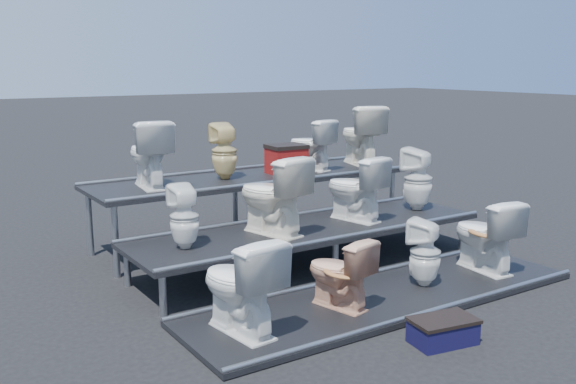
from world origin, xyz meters
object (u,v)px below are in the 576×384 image
toilet_8 (149,154)px  toilet_11 (361,135)px  toilet_0 (240,284)px  toilet_1 (339,272)px  toilet_3 (485,235)px  toilet_9 (224,151)px  toilet_10 (310,145)px  toilet_6 (355,188)px  toilet_7 (418,179)px  toilet_2 (425,252)px  red_crate (286,161)px  toilet_5 (272,195)px  toilet_4 (184,217)px  step_stool (443,332)px

toilet_8 → toilet_11: toilet_11 is taller
toilet_0 → toilet_1: size_ratio=1.25×
toilet_0 → toilet_3: toilet_0 is taller
toilet_9 → toilet_10: (1.31, 0.00, -0.01)m
toilet_0 → toilet_8: toilet_8 is taller
toilet_3 → toilet_6: bearing=-53.5°
toilet_7 → toilet_0: bearing=-0.0°
toilet_2 → red_crate: (-0.03, 2.53, 0.62)m
toilet_9 → toilet_10: toilet_9 is taller
toilet_1 → toilet_9: size_ratio=0.95×
toilet_7 → toilet_10: (-0.74, 1.30, 0.35)m
toilet_1 → toilet_10: 3.11m
toilet_6 → red_crate: 1.25m
toilet_10 → toilet_1: bearing=47.4°
toilet_2 → toilet_9: 2.87m
toilet_0 → toilet_11: bearing=-149.2°
toilet_2 → toilet_6: size_ratio=0.90×
toilet_5 → toilet_6: toilet_5 is taller
toilet_0 → toilet_4: (0.09, 1.30, 0.31)m
toilet_6 → toilet_7: size_ratio=0.97×
toilet_5 → toilet_6: bearing=167.0°
toilet_6 → toilet_0: bearing=18.4°
toilet_3 → toilet_8: 3.90m
toilet_6 → toilet_11: size_ratio=0.91×
toilet_3 → toilet_6: (-0.77, 1.30, 0.38)m
toilet_1 → step_stool: toilet_1 is taller
toilet_6 → toilet_8: size_ratio=0.97×
toilet_2 → toilet_5: (-1.02, 1.30, 0.49)m
toilet_5 → toilet_7: (2.16, 0.00, -0.04)m
toilet_5 → toilet_9: size_ratio=1.23×
toilet_3 → red_crate: (-0.93, 2.53, 0.57)m
toilet_8 → toilet_11: size_ratio=0.93×
step_stool → toilet_6: bearing=78.2°
toilet_1 → toilet_2: (1.10, 0.00, 0.01)m
toilet_0 → toilet_4: 1.34m
toilet_1 → toilet_0: bearing=-13.6°
toilet_2 → toilet_0: bearing=-25.0°
toilet_4 → step_stool: size_ratio=1.24×
toilet_2 → toilet_11: toilet_11 is taller
toilet_4 → toilet_8: (0.15, 1.30, 0.47)m
toilet_1 → toilet_2: toilet_2 is taller
toilet_0 → red_crate: size_ratio=1.81×
red_crate → toilet_2: bearing=-86.0°
toilet_3 → toilet_7: size_ratio=1.01×
toilet_4 → toilet_10: size_ratio=0.94×
toilet_2 → toilet_10: bearing=-123.7°
toilet_0 → toilet_9: 2.97m
toilet_9 → step_stool: bearing=98.1°
toilet_7 → toilet_4: bearing=-21.7°
toilet_6 → step_stool: 2.58m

